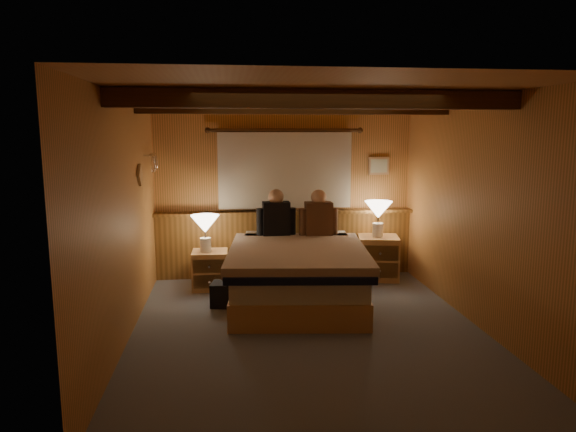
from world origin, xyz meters
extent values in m
plane|color=slate|center=(0.00, 0.00, 0.00)|extent=(4.20, 4.20, 0.00)
plane|color=#BB7D46|center=(0.00, 0.00, 2.40)|extent=(4.20, 4.20, 0.00)
plane|color=#CF854A|center=(0.00, 2.10, 1.20)|extent=(3.60, 0.00, 3.60)
plane|color=#CF854A|center=(-1.80, 0.00, 1.20)|extent=(0.00, 4.20, 4.20)
plane|color=#CF854A|center=(1.80, 0.00, 1.20)|extent=(0.00, 4.20, 4.20)
plane|color=#CF854A|center=(0.00, -2.10, 1.20)|extent=(3.60, 0.00, 3.60)
cube|color=brown|center=(0.00, 2.04, 0.45)|extent=(3.60, 0.12, 0.90)
cube|color=brown|center=(0.00, 1.98, 0.92)|extent=(3.60, 0.22, 0.04)
cylinder|color=#4D2D13|center=(0.00, 2.02, 2.05)|extent=(2.10, 0.05, 0.05)
sphere|color=#4D2D13|center=(-1.05, 2.02, 2.05)|extent=(0.08, 0.08, 0.08)
sphere|color=#4D2D13|center=(1.05, 2.02, 2.05)|extent=(0.08, 0.08, 0.08)
cube|color=beige|center=(0.00, 2.03, 1.50)|extent=(1.85, 0.08, 1.05)
cube|color=#4D2D13|center=(0.00, -0.60, 2.31)|extent=(3.60, 0.15, 0.16)
cube|color=#4D2D13|center=(0.00, 0.90, 2.31)|extent=(3.60, 0.15, 0.16)
cylinder|color=silver|center=(-1.74, 1.60, 1.75)|extent=(0.03, 0.55, 0.03)
torus|color=silver|center=(-1.71, 1.45, 1.63)|extent=(0.01, 0.21, 0.21)
torus|color=silver|center=(-1.71, 1.68, 1.63)|extent=(0.01, 0.21, 0.21)
cube|color=tan|center=(1.35, 2.08, 1.55)|extent=(0.30, 0.03, 0.25)
cube|color=beige|center=(1.35, 2.06, 1.55)|extent=(0.24, 0.01, 0.19)
cube|color=tan|center=(0.01, 0.85, 0.15)|extent=(1.69, 2.13, 0.30)
cube|color=silver|center=(0.01, 0.85, 0.42)|extent=(1.65, 2.08, 0.24)
cube|color=black|center=(-0.01, 0.60, 0.56)|extent=(1.71, 1.74, 0.08)
cube|color=#D49297|center=(0.00, 0.73, 0.63)|extent=(1.77, 1.94, 0.12)
cube|color=silver|center=(-0.28, 1.66, 0.61)|extent=(0.63, 0.40, 0.16)
cube|color=silver|center=(0.47, 1.58, 0.61)|extent=(0.63, 0.40, 0.16)
cube|color=tan|center=(-1.04, 1.53, 0.25)|extent=(0.46, 0.42, 0.50)
cube|color=brown|center=(-1.05, 1.33, 0.35)|extent=(0.41, 0.03, 0.17)
cube|color=brown|center=(-1.05, 1.33, 0.15)|extent=(0.41, 0.03, 0.17)
cylinder|color=silver|center=(-1.05, 1.33, 0.35)|extent=(0.03, 0.03, 0.03)
cylinder|color=silver|center=(-1.05, 1.33, 0.15)|extent=(0.03, 0.03, 0.03)
cube|color=tan|center=(1.27, 1.71, 0.30)|extent=(0.63, 0.58, 0.60)
cube|color=brown|center=(1.22, 1.48, 0.42)|extent=(0.49, 0.11, 0.21)
cube|color=brown|center=(1.22, 1.48, 0.18)|extent=(0.49, 0.11, 0.21)
cylinder|color=silver|center=(1.22, 1.48, 0.42)|extent=(0.04, 0.04, 0.03)
cylinder|color=silver|center=(1.22, 1.48, 0.18)|extent=(0.04, 0.04, 0.03)
cylinder|color=white|center=(-1.09, 1.50, 0.59)|extent=(0.14, 0.14, 0.18)
cylinder|color=silver|center=(-1.09, 1.50, 0.71)|extent=(0.02, 0.02, 0.10)
cone|color=beige|center=(-1.09, 1.50, 0.87)|extent=(0.37, 0.37, 0.22)
cylinder|color=white|center=(1.25, 1.70, 0.70)|extent=(0.15, 0.15, 0.19)
cylinder|color=silver|center=(1.25, 1.70, 0.82)|extent=(0.03, 0.03, 0.10)
cone|color=beige|center=(1.25, 1.70, 0.98)|extent=(0.38, 0.38, 0.23)
cube|color=black|center=(-0.17, 1.56, 0.90)|extent=(0.36, 0.21, 0.46)
cylinder|color=black|center=(-0.38, 1.55, 0.86)|extent=(0.11, 0.11, 0.37)
cylinder|color=black|center=(0.03, 1.56, 0.86)|extent=(0.11, 0.11, 0.37)
sphere|color=tan|center=(-0.17, 1.56, 1.19)|extent=(0.20, 0.20, 0.20)
cube|color=#513220|center=(0.38, 1.49, 0.89)|extent=(0.35, 0.20, 0.46)
cylinder|color=#513220|center=(0.18, 1.49, 0.86)|extent=(0.11, 0.11, 0.37)
cylinder|color=#513220|center=(0.58, 1.49, 0.86)|extent=(0.11, 0.11, 0.37)
sphere|color=tan|center=(0.38, 1.49, 1.19)|extent=(0.20, 0.20, 0.20)
cube|color=black|center=(-0.78, 0.81, 0.14)|extent=(0.51, 0.36, 0.28)
cylinder|color=black|center=(-0.78, 0.81, 0.30)|extent=(0.12, 0.29, 0.07)
camera|label=1|loc=(-0.80, -5.04, 2.04)|focal=32.00mm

